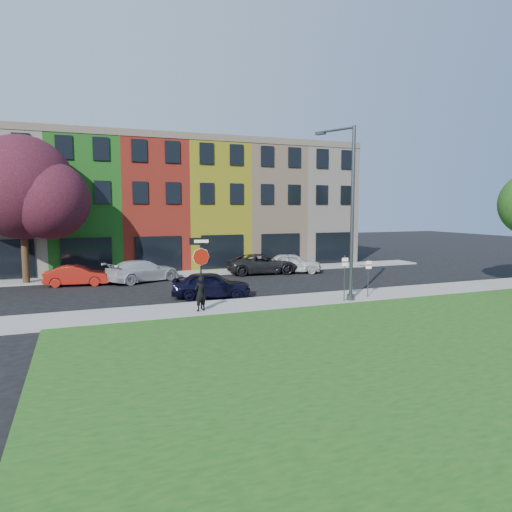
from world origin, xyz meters
name	(u,v)px	position (x,y,z in m)	size (l,w,h in m)	color
ground	(326,315)	(0.00, 0.00, 0.00)	(120.00, 120.00, 0.00)	black
sidewalk_near	(330,298)	(2.00, 3.00, 0.06)	(40.00, 3.00, 0.12)	gray
sidewalk_far	(188,273)	(-3.00, 15.00, 0.06)	(40.00, 2.40, 0.12)	gray
rowhouse_block	(177,207)	(-2.50, 21.18, 4.99)	(30.00, 10.12, 10.00)	beige
stop_sign	(201,259)	(-5.18, 2.68, 2.53)	(1.02, 0.34, 3.39)	black
man	(200,294)	(-5.31, 2.35, 0.93)	(0.68, 0.55, 1.61)	black
sedan_near	(211,285)	(-3.84, 5.74, 0.72)	(4.54, 2.81, 1.44)	black
parked_car_red	(77,275)	(-10.66, 12.66, 0.64)	(4.05, 1.88, 1.29)	#9C1A11
parked_car_silver	(143,271)	(-6.59, 12.72, 0.73)	(5.41, 3.92, 1.45)	#B7B6BB
parked_car_dark	(263,264)	(2.27, 13.32, 0.74)	(5.57, 2.99, 1.49)	black
parked_car_white	(292,263)	(4.52, 12.96, 0.75)	(4.72, 3.31, 1.49)	silver
street_lamp	(349,214)	(2.52, 2.17, 4.59)	(1.25, 2.43, 8.88)	#444649
parking_sign_a	(345,273)	(2.15, 1.89, 1.58)	(0.32, 0.12, 2.36)	#444649
parking_sign_b	(368,273)	(3.93, 2.37, 1.39)	(0.31, 0.12, 2.02)	#444649
tree_purple	(24,190)	(-13.58, 14.39, 6.02)	(7.82, 6.84, 9.32)	black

